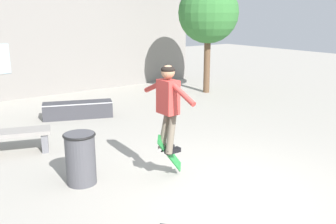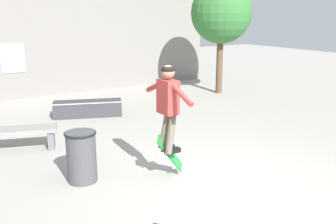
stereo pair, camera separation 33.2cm
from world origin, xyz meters
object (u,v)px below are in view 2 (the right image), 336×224
park_bench (20,135)px  skateboard_flipping (170,154)px  skate_ledge (88,109)px  trash_bin (81,156)px  skater (168,101)px  tree_right (221,13)px

park_bench → skateboard_flipping: 3.21m
park_bench → skate_ledge: park_bench is taller
park_bench → skate_ledge: (2.04, 1.68, -0.12)m
park_bench → skate_ledge: 2.64m
skate_ledge → trash_bin: trash_bin is taller
park_bench → skater: 3.38m
park_bench → skater: bearing=-39.5°
skateboard_flipping → tree_right: bearing=37.6°
skater → trash_bin: bearing=148.7°
tree_right → skateboard_flipping: tree_right is taller
park_bench → skater: size_ratio=1.07×
skater → skate_ledge: bearing=86.1°
tree_right → park_bench: size_ratio=2.45×
tree_right → skate_ledge: size_ratio=2.02×
tree_right → park_bench: tree_right is taller
trash_bin → skate_ledge: bearing=67.8°
park_bench → skater: (1.71, -2.74, 1.00)m
tree_right → trash_bin: (-6.34, -4.13, -2.19)m
skateboard_flipping → park_bench: bearing=118.3°
park_bench → skateboard_flipping: size_ratio=2.07×
skate_ledge → skater: (-0.33, -4.41, 1.12)m
skateboard_flipping → skater: bearing=-144.3°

